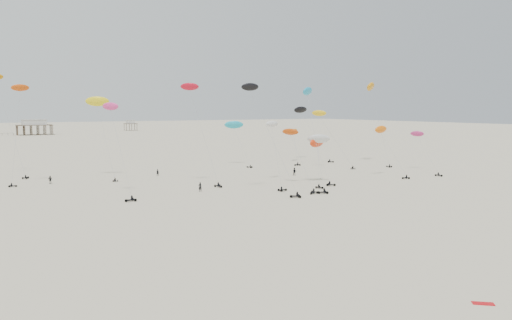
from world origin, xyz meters
TOP-DOWN VIEW (x-y plane):
  - ground_plane at (0.00, 200.00)m, footprint 900.00×900.00m
  - pavilion_main at (-10.00, 350.00)m, footprint 21.00×13.00m
  - pavilion_small at (60.00, 380.00)m, footprint 9.00×7.00m
  - rig_0 at (-3.15, 107.79)m, footprint 5.76×11.75m
  - rig_1 at (-38.74, 146.11)m, footprint 7.77×15.95m
  - rig_2 at (-22.41, 101.14)m, footprint 3.39×13.00m
  - rig_3 at (57.74, 98.72)m, footprint 8.62×15.94m
  - rig_4 at (21.59, 96.82)m, footprint 5.48×9.60m
  - rig_5 at (40.37, 118.09)m, footprint 8.58×11.52m
  - rig_6 at (20.86, 96.00)m, footprint 8.72×10.41m
  - rig_7 at (-37.02, 127.78)m, footprint 5.71×6.40m
  - rig_8 at (22.10, 138.52)m, footprint 6.14×13.81m
  - rig_9 at (3.98, 90.76)m, footprint 6.30×14.12m
  - rig_10 at (42.15, 96.90)m, footprint 4.51×9.65m
  - rig_11 at (12.05, 100.27)m, footprint 9.54×16.44m
  - rig_12 at (13.79, 94.28)m, footprint 6.80×16.93m
  - rig_13 at (40.89, 134.62)m, footprint 9.31×13.24m
  - rig_14 at (48.62, 140.40)m, footprint 5.74×16.57m
  - rig_15 at (61.61, 123.16)m, footprint 9.60×18.16m
  - rig_16 at (-19.10, 130.93)m, footprint 6.02×13.89m
  - rig_17 at (16.06, 92.27)m, footprint 7.70×14.27m
  - spectator_0 at (-6.86, 98.68)m, footprint 0.88×0.68m
  - spectator_1 at (23.33, 108.98)m, footprint 1.29×1.17m
  - spectator_2 at (-31.52, 125.12)m, footprint 1.39×1.24m
  - spectator_3 at (-6.48, 125.67)m, footprint 0.79×0.61m
  - grounded_kite_b at (-9.38, 32.92)m, footprint 1.83×1.69m

SIDE VIEW (x-z plane):
  - ground_plane at x=0.00m, z-range 0.00..0.00m
  - spectator_0 at x=-6.86m, z-range -1.10..1.10m
  - spectator_1 at x=23.33m, z-range -1.14..1.14m
  - spectator_2 at x=-31.52m, z-range -1.04..1.04m
  - spectator_3 at x=-6.48m, z-range -0.98..0.98m
  - grounded_kite_b at x=-9.38m, z-range -0.04..0.04m
  - pavilion_small at x=60.00m, z-range -0.51..7.49m
  - pavilion_main at x=-10.00m, z-range -0.68..9.12m
  - rig_3 at x=57.74m, z-range -1.66..15.20m
  - rig_4 at x=21.59m, z-range 2.17..13.05m
  - rig_13 at x=40.89m, z-range 0.46..14.76m
  - rig_12 at x=13.79m, z-range -0.76..16.78m
  - rig_11 at x=12.05m, z-range -1.42..18.77m
  - rig_6 at x=20.86m, z-range 2.50..14.96m
  - rig_10 at x=42.15m, z-range 2.58..15.83m
  - rig_2 at x=-22.41m, z-range 1.01..19.83m
  - rig_8 at x=22.10m, z-range 3.48..18.42m
  - rig_5 at x=40.37m, z-range 3.32..20.64m
  - rig_9 at x=3.98m, z-range 1.77..24.97m
  - rig_14 at x=48.62m, z-range 4.09..24.29m
  - rig_17 at x=16.06m, z-range 3.54..26.05m
  - rig_0 at x=-3.15m, z-range 3.90..26.69m
  - rig_7 at x=-37.02m, z-range 5.43..27.62m
  - rig_16 at x=-19.10m, z-range 6.38..27.18m
  - rig_1 at x=-38.74m, z-range 4.08..31.57m
  - rig_15 at x=61.61m, z-range 8.75..35.60m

